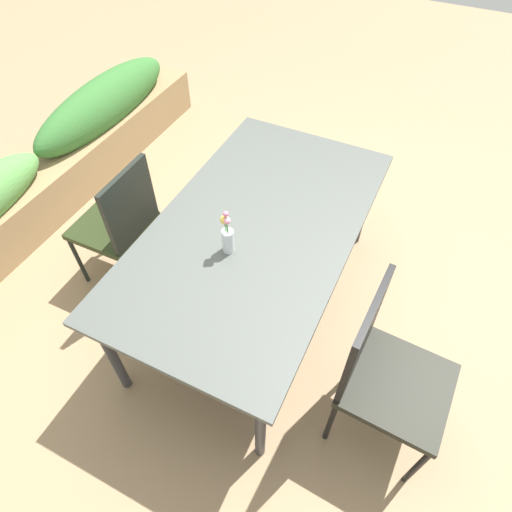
# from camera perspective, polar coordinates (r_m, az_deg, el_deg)

# --- Properties ---
(ground_plane) EXTENTS (12.00, 12.00, 0.00)m
(ground_plane) POSITION_cam_1_polar(r_m,az_deg,el_deg) (2.94, -1.63, -5.70)
(ground_plane) COLOR #9E7F5B
(dining_table) EXTENTS (1.86, 1.04, 0.74)m
(dining_table) POSITION_cam_1_polar(r_m,az_deg,el_deg) (2.38, -0.00, 3.19)
(dining_table) COLOR #4C514C
(dining_table) RESTS_ON ground
(chair_far_side) EXTENTS (0.44, 0.44, 0.93)m
(chair_far_side) POSITION_cam_1_polar(r_m,az_deg,el_deg) (2.80, -17.48, 4.46)
(chair_far_side) COLOR #273116
(chair_far_side) RESTS_ON ground
(chair_near_left) EXTENTS (0.50, 0.50, 0.99)m
(chair_near_left) POSITION_cam_1_polar(r_m,az_deg,el_deg) (2.15, 16.46, -14.01)
(chair_near_left) COLOR black
(chair_near_left) RESTS_ON ground
(flower_vase) EXTENTS (0.06, 0.06, 0.27)m
(flower_vase) POSITION_cam_1_polar(r_m,az_deg,el_deg) (2.15, -3.80, 2.67)
(flower_vase) COLOR silver
(flower_vase) RESTS_ON dining_table
(planter_box) EXTENTS (3.49, 0.40, 0.69)m
(planter_box) POSITION_cam_1_polar(r_m,az_deg,el_deg) (3.73, -25.94, 10.01)
(planter_box) COLOR #9E7F56
(planter_box) RESTS_ON ground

